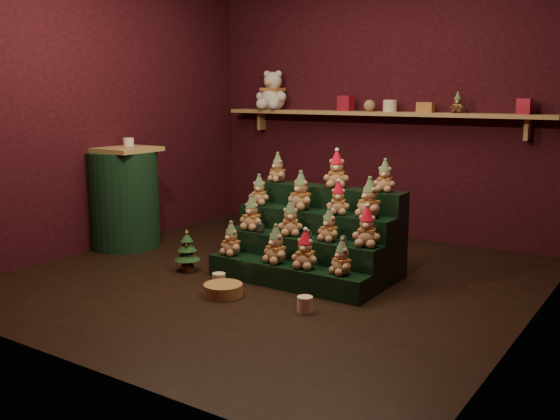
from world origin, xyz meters
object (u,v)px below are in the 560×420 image
Objects in this scene: side_table at (123,198)px; mug_right at (305,304)px; mug_left at (219,280)px; mini_christmas_tree at (187,251)px; riser_tier_front at (286,276)px; white_bear at (273,85)px; snow_globe_c at (343,240)px; brown_bear at (457,103)px; snow_globe_a at (260,227)px; wicker_basket at (223,290)px; snow_globe_b at (307,234)px.

side_table is 8.88× the size of mug_right.
mini_christmas_tree is at bearing 159.45° from mug_left.
side_table reaches higher than riser_tier_front.
riser_tier_front is 0.96m from mini_christmas_tree.
snow_globe_c is at bearing -44.80° from white_bear.
mug_right is (1.38, -0.31, -0.12)m from mini_christmas_tree.
riser_tier_front is at bearing -6.89° from side_table.
mug_right is at bearing -15.07° from side_table.
brown_bear is (0.22, 2.39, 1.36)m from mug_right.
mug_left is at bearing -152.41° from snow_globe_c.
side_table is at bearing 165.92° from mug_right.
mug_left is (-0.08, -0.45, -0.35)m from snow_globe_a.
mug_left is at bearing -18.29° from side_table.
wicker_basket is (0.18, -0.17, -0.01)m from mug_left.
white_bear is at bearing 104.42° from mini_christmas_tree.
mug_left is (-0.86, -0.45, -0.35)m from snow_globe_c.
brown_bear reaches higher than mini_christmas_tree.
snow_globe_a is 0.26× the size of mini_christmas_tree.
snow_globe_a is 0.49× the size of brown_bear.
white_bear is 2.86× the size of brown_bear.
side_table reaches higher than snow_globe_c.
snow_globe_a is 0.17× the size of white_bear.
brown_bear reaches higher than mug_left.
wicker_basket is (0.10, -0.62, -0.36)m from snow_globe_a.
snow_globe_b is 0.86× the size of mug_left.
wicker_basket is 0.54× the size of white_bear.
snow_globe_c reaches higher than mug_right.
side_table is 9.35× the size of mug_left.
mug_right is at bearing -59.85° from snow_globe_b.
snow_globe_a is 0.85× the size of mug_right.
riser_tier_front is at bearing -54.25° from white_bear.
white_bear is (-1.22, 2.44, 1.55)m from wicker_basket.
snow_globe_a is 0.68m from mini_christmas_tree.
white_bear is 2.15m from brown_bear.
brown_bear is at bearing 60.73° from snow_globe_a.
mini_christmas_tree is 1.25× the size of wicker_basket.
mug_right is (2.50, -0.63, -0.43)m from side_table.
white_bear is at bearing 126.83° from riser_tier_front.
mug_left is at bearing 136.98° from wicker_basket.
white_bear is (-1.04, 2.27, 1.54)m from mug_left.
side_table is (-2.48, 0.05, 0.09)m from snow_globe_c.
snow_globe_b is 2.15m from brown_bear.
snow_globe_a is at bearing 144.25° from mug_right.
mug_right is (0.88, -0.12, 0.00)m from mug_left.
snow_globe_b is at bearing 58.07° from riser_tier_front.
snow_globe_c reaches higher than mini_christmas_tree.
brown_bear is (2.14, 0.00, -0.18)m from white_bear.
snow_globe_a is at bearing 79.91° from mug_left.
wicker_basket is at bearing -120.71° from snow_globe_b.
brown_bear is at bearing 64.15° from mug_left.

